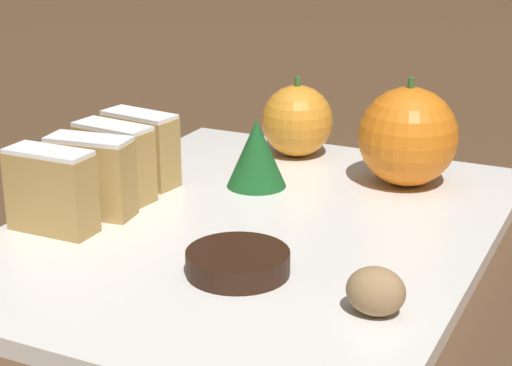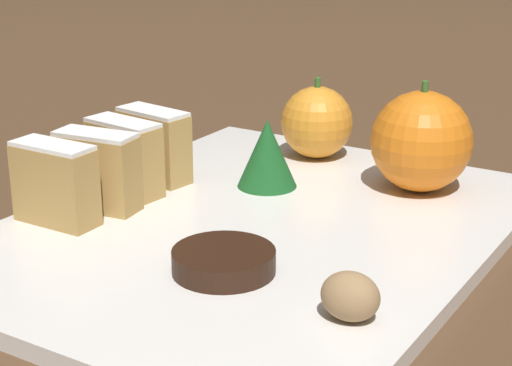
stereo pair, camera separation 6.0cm
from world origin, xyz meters
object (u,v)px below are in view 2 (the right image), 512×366
walnut (350,296)px  chocolate_cookie (224,261)px  orange_far (421,141)px  orange_near (317,122)px

walnut → chocolate_cookie: (-0.09, 0.01, -0.01)m
walnut → chocolate_cookie: size_ratio=0.53×
orange_far → walnut: orange_far is taller
orange_near → orange_far: size_ratio=0.82×
orange_near → walnut: orange_near is taller
walnut → orange_far: bearing=102.1°
chocolate_cookie → orange_near: bearing=104.8°
orange_far → orange_near: bearing=162.7°
orange_near → walnut: (0.16, -0.26, -0.02)m
orange_far → chocolate_cookie: 0.22m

